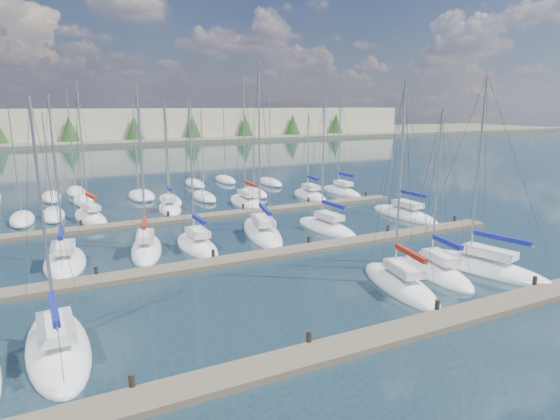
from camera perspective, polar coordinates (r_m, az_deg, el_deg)
name	(u,v)px	position (r m, az deg, el deg)	size (l,w,h in m)	color
ground	(150,177)	(76.52, -15.53, 3.86)	(400.00, 400.00, 0.00)	#1F333E
dock_near	(389,335)	(24.24, 13.12, -14.60)	(44.00, 1.93, 1.10)	#6B5E4C
dock_mid	(268,255)	(35.25, -1.46, -5.46)	(44.00, 1.93, 1.10)	#6B5E4C
dock_far	(210,216)	(47.86, -8.55, -0.72)	(44.00, 1.93, 1.10)	#6B5E4C
sailboat_b	(58,347)	(24.82, -25.46, -14.85)	(3.10, 8.99, 12.24)	white
sailboat_d	(400,284)	(30.53, 14.39, -8.74)	(3.94, 8.40, 13.27)	white
sailboat_e	(436,272)	(33.37, 18.51, -7.15)	(3.50, 7.53, 11.78)	white
sailboat_q	(310,196)	(57.94, 3.65, 1.76)	(3.12, 7.55, 10.92)	white
sailboat_i	(146,249)	(37.96, -15.98, -4.57)	(3.96, 8.35, 13.25)	white
sailboat_f	(481,267)	(35.49, 23.28, -6.37)	(5.06, 10.15, 13.80)	white
sailboat_p	(247,202)	(53.92, -4.00, 0.94)	(3.40, 9.03, 14.91)	white
sailboat_m	(404,214)	(49.55, 14.90, -0.53)	(3.07, 9.02, 12.40)	white
sailboat_o	(170,208)	(51.98, -13.30, 0.20)	(3.06, 6.52, 12.12)	white
sailboat_r	(341,192)	(61.02, 7.48, 2.25)	(2.44, 7.93, 13.04)	white
sailboat_n	(90,217)	(50.22, -22.11, -0.84)	(3.74, 8.07, 14.08)	white
sailboat_l	(326,228)	(42.96, 5.67, -2.15)	(3.26, 8.25, 12.31)	white
sailboat_j	(197,245)	(37.98, -10.09, -4.27)	(2.69, 7.16, 12.15)	white
sailboat_h	(65,262)	(37.00, -24.75, -5.74)	(3.33, 7.60, 12.60)	white
sailboat_k	(262,232)	(41.38, -2.20, -2.66)	(5.00, 10.72, 15.41)	white
distant_boats	(141,195)	(59.95, -16.60, 1.73)	(36.93, 20.75, 13.30)	#9EA0A5
shoreline	(47,117)	(164.20, -26.54, 10.09)	(400.00, 60.00, 38.00)	#666B51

